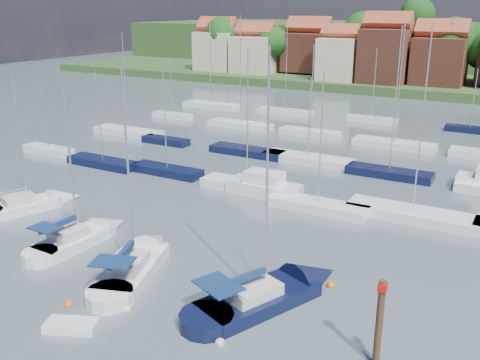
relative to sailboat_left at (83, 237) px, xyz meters
The scene contains 12 objects.
ground 38.25m from the sailboat_left, 71.33° to the left, with size 260.00×260.00×0.00m, color #42515A.
sailboat_left is the anchor object (origin of this frame).
sailboat_centre 6.35m from the sailboat_left, ahead, with size 6.34×11.40×15.04m.
sailboat_navy 16.21m from the sailboat_left, ahead, with size 7.37×12.11×16.35m.
sailboat_far 9.36m from the sailboat_left, 161.26° to the left, with size 5.44×9.63×12.49m.
tender 11.75m from the sailboat_left, 47.78° to the right, with size 3.13×2.35×0.61m.
timber_piling 23.58m from the sailboat_left, ahead, with size 0.40×0.40×6.94m.
buoy_b 9.22m from the sailboat_left, 49.97° to the right, with size 0.54×0.54×0.54m, color #D85914.
buoy_c 10.93m from the sailboat_left, 31.80° to the right, with size 0.47×0.47×0.47m, color beige.
buoy_d 16.78m from the sailboat_left, 20.38° to the right, with size 0.55×0.55×0.55m, color beige.
buoy_e 18.84m from the sailboat_left, ahead, with size 0.55×0.55×0.55m, color #D85914.
marina_field 34.43m from the sailboat_left, 65.72° to the left, with size 79.62×41.41×15.93m.
Camera 1 is at (16.29, -22.39, 16.95)m, focal length 40.00 mm.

